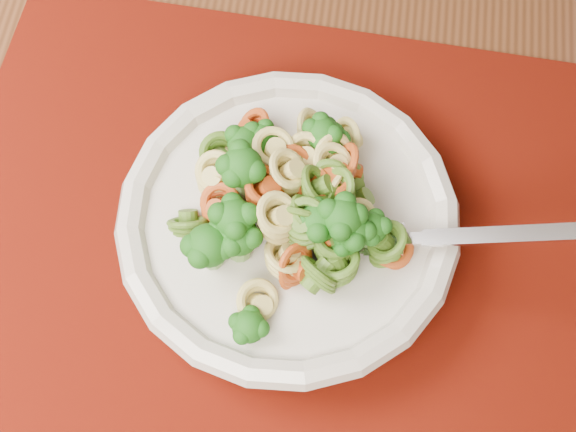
# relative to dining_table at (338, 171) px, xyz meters

# --- Properties ---
(dining_table) EXTENTS (1.51, 1.05, 0.77)m
(dining_table) POSITION_rel_dining_table_xyz_m (0.00, 0.00, 0.00)
(dining_table) COLOR #542D17
(dining_table) RESTS_ON ground
(placemat) EXTENTS (0.49, 0.39, 0.00)m
(placemat) POSITION_rel_dining_table_xyz_m (-0.03, -0.12, 0.10)
(placemat) COLOR #531003
(placemat) RESTS_ON dining_table
(pasta_bowl) EXTENTS (0.23, 0.23, 0.04)m
(pasta_bowl) POSITION_rel_dining_table_xyz_m (-0.02, -0.11, 0.13)
(pasta_bowl) COLOR beige
(pasta_bowl) RESTS_ON placemat
(pasta_broccoli_heap) EXTENTS (0.20, 0.20, 0.06)m
(pasta_broccoli_heap) POSITION_rel_dining_table_xyz_m (-0.02, -0.11, 0.15)
(pasta_broccoli_heap) COLOR #CCBE64
(pasta_broccoli_heap) RESTS_ON pasta_bowl
(fork) EXTENTS (0.18, 0.05, 0.08)m
(fork) POSITION_rel_dining_table_xyz_m (0.05, -0.12, 0.15)
(fork) COLOR silver
(fork) RESTS_ON pasta_bowl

